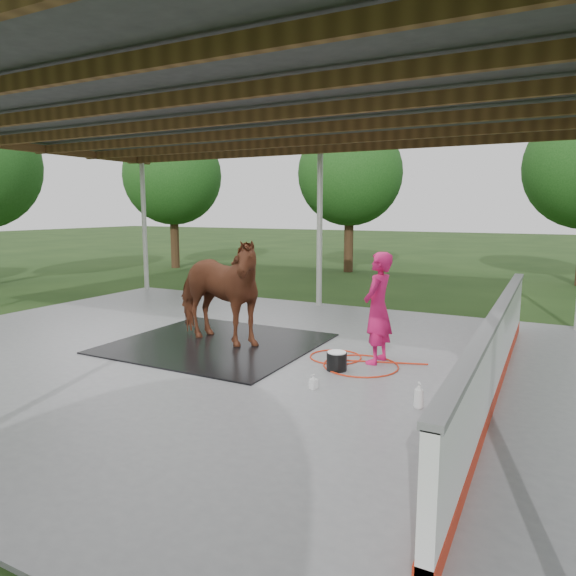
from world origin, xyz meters
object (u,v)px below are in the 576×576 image
at_px(horse, 215,291).
at_px(handler, 378,308).
at_px(dasher_board, 496,355).
at_px(wash_bucket, 337,361).

xyz_separation_m(horse, handler, (2.90, 0.25, -0.09)).
xyz_separation_m(dasher_board, horse, (-4.70, 0.43, 0.43)).
distance_m(dasher_board, wash_bucket, 2.25).
height_order(horse, handler, horse).
xyz_separation_m(dasher_board, wash_bucket, (-2.21, 0.02, -0.40)).
bearing_deg(horse, wash_bucket, -89.27).
height_order(dasher_board, handler, handler).
bearing_deg(handler, wash_bucket, -26.69).
relative_size(dasher_board, horse, 3.58).
bearing_deg(handler, horse, -79.96).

